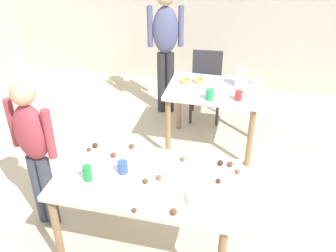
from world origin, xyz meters
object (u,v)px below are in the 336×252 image
Objects in this scene: chair_far_table at (206,81)px; soda_can at (87,173)px; person_girl_near at (34,146)px; pitcher_far at (241,77)px; person_adult_far at (166,40)px; mixing_bowl at (203,198)px; dining_table_far at (213,98)px; dining_table_near at (147,187)px.

chair_far_table is 7.13× the size of soda_can.
pitcher_far is (1.52, 1.69, 0.02)m from person_girl_near.
person_adult_far reaches higher than soda_can.
pitcher_far is (0.10, 1.93, 0.07)m from mixing_bowl.
chair_far_table is at bearing 127.60° from pitcher_far.
soda_can is at bearing 177.49° from mixing_bowl.
mixing_bowl is at bearing -92.95° from pitcher_far.
soda_can is 2.13m from pitcher_far.
dining_table_far is 2.02m from person_girl_near.
chair_far_table is 0.74m from person_adult_far.
person_girl_near is at bearing 175.42° from dining_table_near.
person_adult_far is 13.52× the size of soda_can.
soda_can is at bearing -117.14° from pitcher_far.
dining_table_far is (0.29, 1.64, -0.03)m from dining_table_near.
dining_table_far is 0.74m from chair_far_table.
pitcher_far is at bearing 62.86° from soda_can.
dining_table_far is 1.82m from mixing_bowl.
dining_table_near is 1.67m from dining_table_far.
dining_table_near is at bearing -99.97° from dining_table_far.
mixing_bowl is at bearing -70.57° from person_adult_far.
dining_table_far is 8.33× the size of soda_can.
chair_far_table is 2.55m from soda_can.
person_girl_near is 0.85× the size of person_adult_far.
soda_can reaches higher than dining_table_far.
mixing_bowl is at bearing -9.70° from person_girl_near.
dining_table_far is 1.17× the size of chair_far_table.
dining_table_far is at bearing -75.46° from chair_far_table.
dining_table_far is at bearing 80.03° from dining_table_near.
pitcher_far is at bearing 47.97° from person_girl_near.
mixing_bowl is 1.73× the size of soda_can.
dining_table_far is at bearing -154.81° from pitcher_far.
pitcher_far reaches higher than soda_can.
person_girl_near is at bearing 170.30° from mixing_bowl.
dining_table_near is at bearing 16.99° from soda_can.
person_adult_far reaches higher than chair_far_table.
person_adult_far is at bearing 76.63° from person_girl_near.
person_girl_near reaches higher than mixing_bowl.
soda_can is at bearing -89.70° from person_adult_far.
mixing_bowl reaches higher than dining_table_near.
person_girl_near is at bearing -132.03° from pitcher_far.
chair_far_table is 0.82m from pitcher_far.
person_adult_far is 7.93× the size of pitcher_far.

